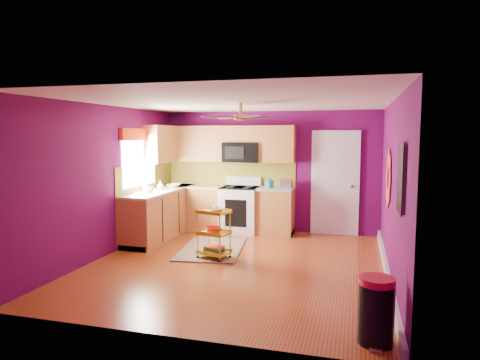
% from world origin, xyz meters
% --- Properties ---
extents(ground, '(5.00, 5.00, 0.00)m').
position_xyz_m(ground, '(0.00, 0.00, 0.00)').
color(ground, maroon).
rests_on(ground, ground).
extents(room_envelope, '(4.54, 5.04, 2.52)m').
position_xyz_m(room_envelope, '(0.03, 0.00, 1.63)').
color(room_envelope, '#590A50').
rests_on(room_envelope, ground).
extents(lower_cabinets, '(2.81, 2.31, 0.94)m').
position_xyz_m(lower_cabinets, '(-1.35, 1.82, 0.43)').
color(lower_cabinets, '#9B5F2A').
rests_on(lower_cabinets, ground).
extents(electric_range, '(0.76, 0.66, 1.13)m').
position_xyz_m(electric_range, '(-0.55, 2.17, 0.48)').
color(electric_range, white).
rests_on(electric_range, ground).
extents(upper_cabinetry, '(2.80, 2.30, 1.26)m').
position_xyz_m(upper_cabinetry, '(-1.24, 2.17, 1.80)').
color(upper_cabinetry, '#9B5F2A').
rests_on(upper_cabinetry, ground).
extents(left_window, '(0.08, 1.35, 1.08)m').
position_xyz_m(left_window, '(-2.22, 1.05, 1.74)').
color(left_window, white).
rests_on(left_window, ground).
extents(panel_door, '(0.95, 0.11, 2.15)m').
position_xyz_m(panel_door, '(1.35, 2.47, 1.02)').
color(panel_door, white).
rests_on(panel_door, ground).
extents(right_wall_art, '(0.04, 2.74, 1.04)m').
position_xyz_m(right_wall_art, '(2.23, -0.34, 1.44)').
color(right_wall_art, black).
rests_on(right_wall_art, ground).
extents(ceiling_fan, '(1.01, 1.01, 0.26)m').
position_xyz_m(ceiling_fan, '(0.00, 0.20, 2.29)').
color(ceiling_fan, '#BF8C3F').
rests_on(ceiling_fan, ground).
extents(shag_rug, '(1.23, 1.79, 0.02)m').
position_xyz_m(shag_rug, '(-0.67, 0.72, 0.01)').
color(shag_rug, black).
rests_on(shag_rug, ground).
extents(rolling_cart, '(0.56, 0.47, 0.88)m').
position_xyz_m(rolling_cart, '(-0.44, 0.17, 0.45)').
color(rolling_cart, yellow).
rests_on(rolling_cart, ground).
extents(trash_can, '(0.36, 0.39, 0.65)m').
position_xyz_m(trash_can, '(1.98, -2.10, 0.33)').
color(trash_can, black).
rests_on(trash_can, ground).
extents(teal_kettle, '(0.18, 0.18, 0.21)m').
position_xyz_m(teal_kettle, '(0.06, 2.19, 1.02)').
color(teal_kettle, '#147897').
rests_on(teal_kettle, lower_cabinets).
extents(toaster, '(0.22, 0.15, 0.18)m').
position_xyz_m(toaster, '(0.40, 2.21, 1.03)').
color(toaster, beige).
rests_on(toaster, lower_cabinets).
extents(soap_bottle_a, '(0.09, 0.09, 0.19)m').
position_xyz_m(soap_bottle_a, '(-2.02, 0.90, 1.04)').
color(soap_bottle_a, '#EA3F72').
rests_on(soap_bottle_a, lower_cabinets).
extents(soap_bottle_b, '(0.13, 0.13, 0.17)m').
position_xyz_m(soap_bottle_b, '(-1.97, 1.40, 1.02)').
color(soap_bottle_b, white).
rests_on(soap_bottle_b, lower_cabinets).
extents(counter_dish, '(0.28, 0.28, 0.07)m').
position_xyz_m(counter_dish, '(-1.86, 1.80, 0.97)').
color(counter_dish, white).
rests_on(counter_dish, lower_cabinets).
extents(counter_cup, '(0.13, 0.13, 0.10)m').
position_xyz_m(counter_cup, '(-1.97, 0.94, 0.99)').
color(counter_cup, white).
rests_on(counter_cup, lower_cabinets).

